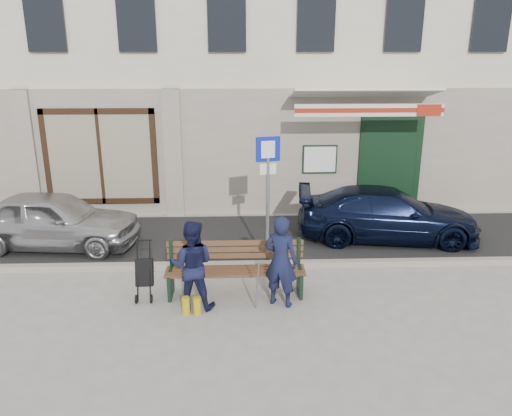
{
  "coord_description": "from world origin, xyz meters",
  "views": [
    {
      "loc": [
        0.23,
        -7.5,
        4.06
      ],
      "look_at": [
        0.56,
        1.6,
        1.2
      ],
      "focal_mm": 35.0,
      "sensor_mm": 36.0,
      "label": 1
    }
  ],
  "objects_px": {
    "car_navy": "(387,214)",
    "woman": "(192,265)",
    "bench": "(233,270)",
    "parking_sign": "(268,181)",
    "man": "(281,261)",
    "car_silver": "(53,220)",
    "stroller": "(144,274)"
  },
  "relations": [
    {
      "from": "car_navy",
      "to": "woman",
      "type": "height_order",
      "value": "woman"
    },
    {
      "from": "bench",
      "to": "woman",
      "type": "xyz_separation_m",
      "value": [
        -0.65,
        -0.42,
        0.29
      ]
    },
    {
      "from": "parking_sign",
      "to": "man",
      "type": "xyz_separation_m",
      "value": [
        0.12,
        -1.72,
        -0.92
      ]
    },
    {
      "from": "car_silver",
      "to": "parking_sign",
      "type": "xyz_separation_m",
      "value": [
        4.54,
        -1.04,
        1.08
      ]
    },
    {
      "from": "car_navy",
      "to": "woman",
      "type": "bearing_deg",
      "value": 133.05
    },
    {
      "from": "bench",
      "to": "woman",
      "type": "relative_size",
      "value": 1.6
    },
    {
      "from": "car_silver",
      "to": "stroller",
      "type": "height_order",
      "value": "car_silver"
    },
    {
      "from": "man",
      "to": "stroller",
      "type": "bearing_deg",
      "value": 16.9
    },
    {
      "from": "woman",
      "to": "stroller",
      "type": "xyz_separation_m",
      "value": [
        -0.85,
        0.35,
        -0.3
      ]
    },
    {
      "from": "woman",
      "to": "man",
      "type": "bearing_deg",
      "value": -172.61
    },
    {
      "from": "man",
      "to": "car_silver",
      "type": "bearing_deg",
      "value": -5.9
    },
    {
      "from": "man",
      "to": "stroller",
      "type": "height_order",
      "value": "man"
    },
    {
      "from": "woman",
      "to": "bench",
      "type": "bearing_deg",
      "value": -141.3
    },
    {
      "from": "car_navy",
      "to": "bench",
      "type": "height_order",
      "value": "car_navy"
    },
    {
      "from": "man",
      "to": "woman",
      "type": "relative_size",
      "value": 1.04
    },
    {
      "from": "car_silver",
      "to": "man",
      "type": "xyz_separation_m",
      "value": [
        4.66,
        -2.75,
        0.17
      ]
    },
    {
      "from": "car_navy",
      "to": "man",
      "type": "xyz_separation_m",
      "value": [
        -2.65,
        -2.99,
        0.2
      ]
    },
    {
      "from": "bench",
      "to": "man",
      "type": "bearing_deg",
      "value": -25.84
    },
    {
      "from": "parking_sign",
      "to": "woman",
      "type": "relative_size",
      "value": 1.7
    },
    {
      "from": "bench",
      "to": "stroller",
      "type": "bearing_deg",
      "value": -177.31
    },
    {
      "from": "woman",
      "to": "car_navy",
      "type": "bearing_deg",
      "value": -137.54
    },
    {
      "from": "stroller",
      "to": "parking_sign",
      "type": "bearing_deg",
      "value": 31.76
    },
    {
      "from": "man",
      "to": "woman",
      "type": "distance_m",
      "value": 1.45
    },
    {
      "from": "parking_sign",
      "to": "stroller",
      "type": "height_order",
      "value": "parking_sign"
    },
    {
      "from": "car_navy",
      "to": "bench",
      "type": "xyz_separation_m",
      "value": [
        -3.45,
        -2.6,
        -0.12
      ]
    },
    {
      "from": "bench",
      "to": "stroller",
      "type": "relative_size",
      "value": 2.36
    },
    {
      "from": "woman",
      "to": "stroller",
      "type": "height_order",
      "value": "woman"
    },
    {
      "from": "parking_sign",
      "to": "woman",
      "type": "height_order",
      "value": "parking_sign"
    },
    {
      "from": "car_silver",
      "to": "man",
      "type": "height_order",
      "value": "man"
    },
    {
      "from": "car_silver",
      "to": "stroller",
      "type": "distance_m",
      "value": 3.4
    },
    {
      "from": "man",
      "to": "car_navy",
      "type": "bearing_deg",
      "value": -106.88
    },
    {
      "from": "parking_sign",
      "to": "woman",
      "type": "xyz_separation_m",
      "value": [
        -1.33,
        -1.75,
        -0.95
      ]
    }
  ]
}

